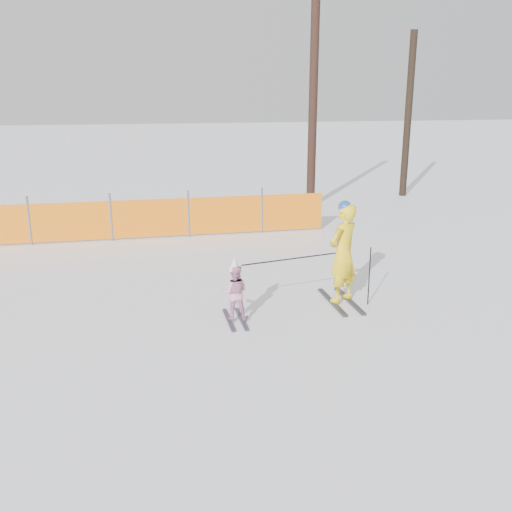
# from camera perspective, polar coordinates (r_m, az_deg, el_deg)

# --- Properties ---
(ground) EXTENTS (120.00, 120.00, 0.00)m
(ground) POSITION_cam_1_polar(r_m,az_deg,el_deg) (9.81, 0.62, -6.42)
(ground) COLOR white
(ground) RESTS_ON ground
(adult) EXTENTS (0.80, 1.42, 1.91)m
(adult) POSITION_cam_1_polar(r_m,az_deg,el_deg) (10.42, 8.68, 0.33)
(adult) COLOR black
(adult) RESTS_ON ground
(child) EXTENTS (0.54, 0.99, 1.13)m
(child) POSITION_cam_1_polar(r_m,az_deg,el_deg) (9.62, -2.14, -3.60)
(child) COLOR black
(child) RESTS_ON ground
(ski_poles) EXTENTS (2.41, 0.41, 1.09)m
(ski_poles) POSITION_cam_1_polar(r_m,az_deg,el_deg) (10.11, 6.48, -0.94)
(ski_poles) COLOR black
(ski_poles) RESTS_ON ground
(safety_fence) EXTENTS (15.74, 0.06, 1.25)m
(safety_fence) POSITION_cam_1_polar(r_m,az_deg,el_deg) (15.49, -22.49, 2.99)
(safety_fence) COLOR #595960
(safety_fence) RESTS_ON ground
(tree_trunks) EXTENTS (4.25, 1.53, 7.28)m
(tree_trunks) POSITION_cam_1_polar(r_m,az_deg,el_deg) (20.05, 9.68, 14.81)
(tree_trunks) COLOR black
(tree_trunks) RESTS_ON ground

